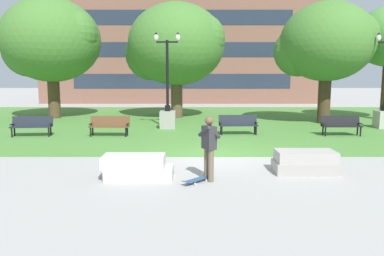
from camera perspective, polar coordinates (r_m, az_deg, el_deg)
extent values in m
plane|color=#A3A09B|center=(12.81, 3.80, -4.45)|extent=(140.00, 140.00, 0.00)
cube|color=#4C8438|center=(22.67, 2.24, 1.05)|extent=(40.00, 20.00, 0.02)
cube|color=#BCB7B2|center=(10.25, -7.73, -6.76)|extent=(1.80, 0.90, 0.32)
cube|color=beige|center=(10.20, -8.63, -5.00)|extent=(1.66, 0.83, 0.32)
cube|color=#9E9991|center=(11.24, 17.14, -5.73)|extent=(1.80, 0.90, 0.32)
cube|color=#A6A098|center=(11.16, 17.13, -4.14)|extent=(1.66, 0.83, 0.32)
cylinder|color=brown|center=(9.80, 3.12, -5.76)|extent=(0.15, 0.15, 0.86)
cylinder|color=brown|center=(9.96, 2.52, -5.52)|extent=(0.15, 0.15, 0.86)
cube|color=#2D2D30|center=(9.73, 2.85, -1.46)|extent=(0.40, 0.47, 0.60)
cylinder|color=#2D2D30|center=(9.73, 3.58, -0.47)|extent=(0.34, 0.52, 0.35)
cylinder|color=#2D2D30|center=(9.69, 2.13, -0.49)|extent=(0.34, 0.52, 0.35)
sphere|color=brown|center=(9.67, 2.87, 1.11)|extent=(0.22, 0.22, 0.22)
cube|color=#2D4C75|center=(9.82, 1.11, -7.80)|extent=(0.69, 0.73, 0.02)
cube|color=#2D4C75|center=(9.50, -0.71, -8.23)|extent=(0.23, 0.22, 0.06)
cube|color=#2D4C75|center=(10.14, 2.81, -7.17)|extent=(0.23, 0.22, 0.06)
cylinder|color=silver|center=(9.61, 0.73, -8.51)|extent=(0.06, 0.06, 0.06)
cylinder|color=silver|center=(9.75, -0.25, -8.27)|extent=(0.06, 0.06, 0.06)
cylinder|color=silver|center=(9.93, 2.44, -7.97)|extent=(0.06, 0.06, 0.06)
cylinder|color=silver|center=(10.07, 1.47, -7.75)|extent=(0.06, 0.06, 0.06)
cube|color=#1E232D|center=(17.52, 7.33, 0.41)|extent=(1.82, 0.53, 0.05)
cube|color=#1E232D|center=(17.74, 7.20, 1.25)|extent=(1.80, 0.22, 0.46)
cube|color=black|center=(17.38, 4.61, 0.79)|extent=(0.08, 0.40, 0.04)
cube|color=black|center=(17.67, 10.02, 0.81)|extent=(0.08, 0.40, 0.04)
cylinder|color=black|center=(17.27, 4.79, -0.44)|extent=(0.07, 0.07, 0.41)
cylinder|color=black|center=(17.55, 9.98, -0.40)|extent=(0.07, 0.07, 0.41)
cylinder|color=black|center=(17.59, 4.66, -0.29)|extent=(0.07, 0.07, 0.41)
cylinder|color=black|center=(17.86, 9.75, -0.25)|extent=(0.07, 0.07, 0.41)
cube|color=brown|center=(17.35, -12.30, 0.22)|extent=(1.81, 0.49, 0.05)
cube|color=brown|center=(17.56, -12.13, 1.07)|extent=(1.80, 0.17, 0.46)
cube|color=black|center=(17.56, -14.98, 0.61)|extent=(0.07, 0.40, 0.04)
cube|color=black|center=(17.15, -9.59, 0.60)|extent=(0.07, 0.40, 0.04)
cylinder|color=black|center=(17.44, -14.96, -0.60)|extent=(0.07, 0.07, 0.41)
cylinder|color=black|center=(17.05, -9.80, -0.64)|extent=(0.07, 0.07, 0.41)
cylinder|color=black|center=(17.75, -14.66, -0.45)|extent=(0.07, 0.07, 0.41)
cylinder|color=black|center=(17.36, -9.59, -0.48)|extent=(0.07, 0.07, 0.41)
cube|color=black|center=(18.38, 22.10, 0.24)|extent=(1.80, 0.45, 0.05)
cube|color=black|center=(18.58, 21.85, 1.05)|extent=(1.80, 0.14, 0.46)
cube|color=black|center=(18.06, 19.65, 0.62)|extent=(0.06, 0.40, 0.04)
cube|color=black|center=(18.70, 24.50, 0.60)|extent=(0.06, 0.40, 0.04)
cylinder|color=black|center=(17.98, 19.89, -0.56)|extent=(0.07, 0.07, 0.41)
cylinder|color=black|center=(18.59, 24.53, -0.54)|extent=(0.07, 0.07, 0.41)
cylinder|color=black|center=(18.27, 19.55, -0.41)|extent=(0.07, 0.07, 0.41)
cylinder|color=black|center=(18.87, 24.13, -0.40)|extent=(0.07, 0.07, 0.41)
cube|color=#1E232D|center=(18.37, -23.07, 0.18)|extent=(1.83, 0.60, 0.05)
cube|color=#1E232D|center=(18.58, -22.87, 0.99)|extent=(1.80, 0.29, 0.46)
cube|color=black|center=(18.63, -25.54, 0.51)|extent=(0.10, 0.40, 0.04)
cube|color=black|center=(18.11, -20.56, 0.59)|extent=(0.10, 0.40, 0.04)
cylinder|color=black|center=(18.51, -25.53, -0.63)|extent=(0.07, 0.07, 0.41)
cylinder|color=black|center=(18.01, -20.76, -0.59)|extent=(0.07, 0.07, 0.41)
cylinder|color=black|center=(18.81, -25.20, -0.49)|extent=(0.07, 0.07, 0.41)
cylinder|color=black|center=(18.32, -20.49, -0.44)|extent=(0.07, 0.07, 0.41)
cube|color=gray|center=(19.54, -3.48, 1.28)|extent=(0.80, 0.80, 0.90)
cylinder|color=black|center=(19.48, -3.49, 3.03)|extent=(0.28, 0.28, 0.30)
cylinder|color=black|center=(19.40, -3.54, 7.91)|extent=(0.14, 0.14, 3.62)
cube|color=black|center=(19.47, -3.58, 12.95)|extent=(1.10, 0.08, 0.08)
ellipsoid|color=white|center=(19.54, -5.24, 13.62)|extent=(0.22, 0.22, 0.36)
cone|color=black|center=(19.56, -5.25, 14.19)|extent=(0.20, 0.20, 0.13)
ellipsoid|color=white|center=(19.47, -1.93, 13.67)|extent=(0.22, 0.22, 0.36)
cone|color=black|center=(19.49, -1.93, 14.24)|extent=(0.20, 0.20, 0.13)
ellipsoid|color=white|center=(21.78, 26.81, 12.23)|extent=(0.22, 0.22, 0.36)
cone|color=black|center=(21.79, 26.84, 12.74)|extent=(0.20, 0.20, 0.13)
cylinder|color=brown|center=(24.38, -2.11, 5.13)|extent=(0.75, 0.75, 3.02)
ellipsoid|color=#42752D|center=(24.43, -2.15, 12.64)|extent=(6.13, 6.13, 5.21)
sphere|color=#42752D|center=(25.12, -6.00, 11.07)|extent=(3.37, 3.37, 3.37)
sphere|color=#42752D|center=(23.83, 1.57, 13.50)|extent=(3.06, 3.06, 3.06)
cylinder|color=#4C3823|center=(25.70, -20.07, 5.05)|extent=(0.75, 0.75, 3.25)
ellipsoid|color=#42752D|center=(25.77, -20.44, 12.43)|extent=(6.16, 6.16, 5.23)
sphere|color=#42752D|center=(26.92, -23.34, 10.75)|extent=(3.39, 3.39, 3.39)
sphere|color=#42752D|center=(24.73, -17.55, 13.48)|extent=(3.08, 3.08, 3.08)
sphere|color=#4C893D|center=(26.03, 25.44, 11.47)|extent=(2.35, 2.35, 2.35)
cylinder|color=#42301E|center=(22.84, 19.75, 4.68)|extent=(0.70, 0.70, 3.19)
ellipsoid|color=#42752D|center=(22.89, 20.11, 12.26)|extent=(5.21, 5.21, 4.43)
sphere|color=#42752D|center=(22.92, 16.17, 11.11)|extent=(2.87, 2.87, 2.87)
sphere|color=#42752D|center=(22.90, 23.74, 12.72)|extent=(2.61, 2.61, 2.61)
cube|color=brown|center=(37.19, -1.29, 13.94)|extent=(27.99, 1.00, 13.19)
cube|color=#232D3D|center=(36.49, -1.29, 7.15)|extent=(21.00, 0.03, 1.40)
cube|color=#232D3D|center=(36.56, -1.31, 11.85)|extent=(21.00, 0.03, 1.40)
cube|color=#232D3D|center=(36.88, -1.32, 16.51)|extent=(21.00, 0.03, 1.40)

